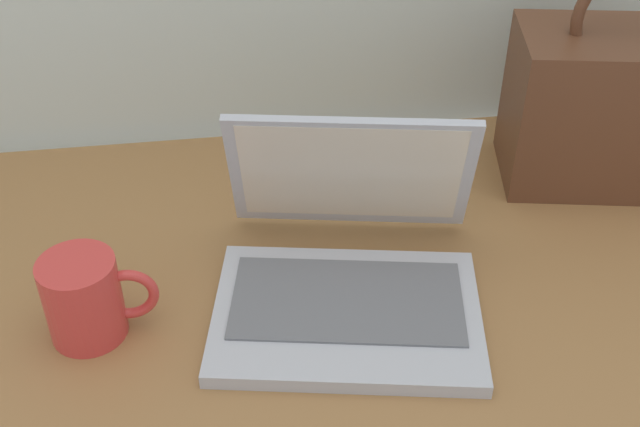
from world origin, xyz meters
TOP-DOWN VIEW (x-y plane):
  - desk at (0.00, 0.00)m, footprint 1.60×0.76m
  - laptop at (0.06, -0.01)m, footprint 0.35×0.34m
  - coffee_mug at (-0.24, -0.03)m, footprint 0.13×0.09m
  - handbag at (0.47, 0.20)m, footprint 0.32×0.21m

SIDE VIEW (x-z plane):
  - desk at x=0.00m, z-range 0.00..0.03m
  - laptop at x=0.06m, z-range -0.03..0.18m
  - coffee_mug at x=-0.24m, z-range 0.03..0.13m
  - handbag at x=0.47m, z-range -0.02..0.31m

